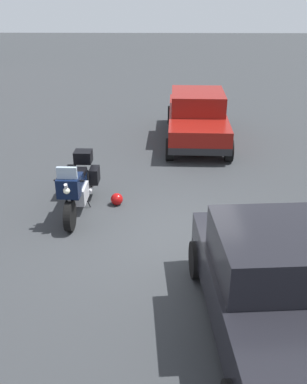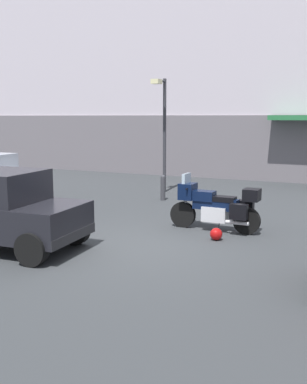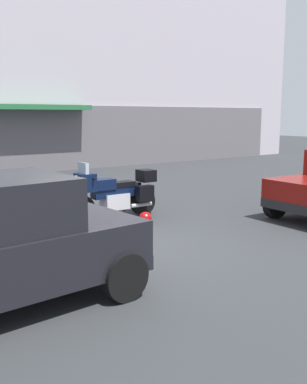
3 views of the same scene
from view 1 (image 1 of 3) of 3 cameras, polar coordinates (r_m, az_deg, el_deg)
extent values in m
plane|color=#2D3033|center=(8.67, 1.97, -6.29)|extent=(80.00, 80.00, 0.00)
cylinder|color=black|center=(9.01, -10.93, -3.11)|extent=(0.64, 0.15, 0.64)
cylinder|color=black|center=(10.42, -9.08, 1.18)|extent=(0.64, 0.15, 0.64)
cylinder|color=#B7B7BC|center=(8.83, -11.13, -0.60)|extent=(0.33, 0.08, 0.68)
cube|color=#B7B7BC|center=(9.70, -9.93, -0.17)|extent=(0.61, 0.41, 0.36)
cube|color=black|center=(9.60, -10.04, 1.12)|extent=(1.11, 0.30, 0.28)
cube|color=black|center=(9.26, -10.49, 1.35)|extent=(0.53, 0.35, 0.24)
cube|color=black|center=(9.72, -9.88, 2.36)|extent=(0.57, 0.31, 0.12)
cube|color=black|center=(8.85, -11.09, 0.68)|extent=(0.37, 0.45, 0.40)
cube|color=#8C9EAD|center=(8.69, -11.31, 2.36)|extent=(0.09, 0.40, 0.28)
sphere|color=#EAEACC|center=(8.69, -11.34, 0.18)|extent=(0.14, 0.14, 0.14)
cylinder|color=black|center=(8.88, -11.03, 1.48)|extent=(0.05, 0.62, 0.04)
cylinder|color=#B7B7BC|center=(10.24, -8.14, 0.67)|extent=(0.55, 0.10, 0.09)
cube|color=black|center=(10.16, -7.75, 2.21)|extent=(0.40, 0.21, 0.36)
cube|color=black|center=(10.27, -10.83, 2.24)|extent=(0.40, 0.21, 0.36)
cube|color=black|center=(10.27, -9.22, 4.61)|extent=(0.37, 0.41, 0.28)
cylinder|color=black|center=(9.91, -8.63, -1.22)|extent=(0.03, 0.13, 0.29)
sphere|color=#990C0C|center=(9.96, -4.84, -0.94)|extent=(0.28, 0.28, 0.28)
cube|color=black|center=(6.40, 14.99, -13.24)|extent=(3.91, 1.91, 0.68)
cube|color=black|center=(6.13, 15.28, -7.55)|extent=(1.70, 1.62, 0.64)
cube|color=#8C9EAD|center=(5.56, 17.58, -11.74)|extent=(0.16, 1.39, 0.54)
cube|color=#8C9EAD|center=(6.74, 13.42, -4.10)|extent=(0.16, 1.39, 0.51)
cube|color=black|center=(7.98, 10.96, -6.34)|extent=(0.24, 1.64, 0.20)
cylinder|color=black|center=(7.94, 17.09, -8.15)|extent=(0.65, 0.26, 0.64)
cylinder|color=black|center=(7.56, 5.77, -8.86)|extent=(0.65, 0.26, 0.64)
cube|color=maroon|center=(14.07, 5.72, 9.28)|extent=(4.55, 1.90, 0.64)
cube|color=maroon|center=(13.96, 5.82, 11.77)|extent=(1.95, 1.68, 0.60)
cube|color=#8C9EAD|center=(14.83, 5.66, 12.61)|extent=(0.11, 1.50, 0.51)
cube|color=#8C9EAD|center=(13.09, 6.00, 10.83)|extent=(0.11, 1.50, 0.48)
cube|color=black|center=(16.25, 5.34, 10.72)|extent=(0.18, 1.76, 0.20)
cube|color=black|center=(12.06, 6.13, 5.32)|extent=(0.18, 1.76, 0.20)
cylinder|color=black|center=(15.87, 2.30, 10.08)|extent=(0.65, 0.24, 0.64)
cylinder|color=black|center=(15.95, 8.44, 9.90)|extent=(0.65, 0.24, 0.64)
cylinder|color=black|center=(12.44, 2.13, 5.61)|extent=(0.65, 0.24, 0.64)
cylinder|color=black|center=(12.54, 9.86, 5.41)|extent=(0.65, 0.24, 0.64)
sphere|color=silver|center=(16.25, 3.61, 11.22)|extent=(0.14, 0.14, 0.14)
sphere|color=silver|center=(16.30, 7.08, 11.12)|extent=(0.14, 0.14, 0.14)
camera|label=2|loc=(14.78, 37.96, 13.30)|focal=42.98mm
camera|label=3|loc=(7.97, 60.01, -4.01)|focal=41.42mm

